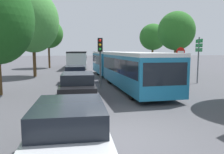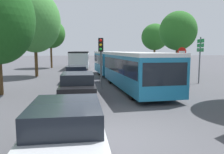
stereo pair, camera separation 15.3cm
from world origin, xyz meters
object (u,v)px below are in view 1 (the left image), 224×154
(city_bus_rear, at_px, (78,58))
(direction_sign_post, at_px, (199,51))
(queued_car_silver, at_px, (70,131))
(tree_left_distant, at_px, (48,34))
(tree_left_far, at_px, (33,21))
(tree_right_far, at_px, (153,38))
(articulated_bus, at_px, (121,65))
(tree_right_mid, at_px, (176,31))
(queued_car_black, at_px, (78,86))
(queued_car_navy, at_px, (75,74))
(traffic_light, at_px, (100,52))
(no_entry_sign, at_px, (180,60))

(city_bus_rear, xyz_separation_m, direction_sign_post, (9.46, -17.17, 1.17))
(queued_car_silver, relative_size, tree_left_distant, 0.57)
(queued_car_silver, xyz_separation_m, tree_left_distant, (-4.31, 28.07, 4.25))
(tree_left_far, height_order, tree_left_distant, tree_left_far)
(queued_car_silver, xyz_separation_m, tree_right_far, (10.22, 24.43, 3.60))
(articulated_bus, relative_size, tree_right_mid, 2.61)
(tree_right_far, bearing_deg, queued_car_black, -119.35)
(articulated_bus, distance_m, tree_left_far, 9.91)
(queued_car_navy, bearing_deg, traffic_light, -150.79)
(queued_car_navy, bearing_deg, articulated_bus, -90.48)
(tree_right_mid, height_order, tree_right_far, tree_right_mid)
(city_bus_rear, height_order, queued_car_silver, city_bus_rear)
(queued_car_navy, relative_size, direction_sign_post, 1.08)
(tree_right_far, bearing_deg, no_entry_sign, -99.70)
(queued_car_navy, height_order, traffic_light, traffic_light)
(direction_sign_post, height_order, tree_left_distant, tree_left_distant)
(direction_sign_post, relative_size, tree_right_mid, 0.56)
(traffic_light, bearing_deg, tree_left_far, -132.18)
(direction_sign_post, xyz_separation_m, tree_right_far, (0.86, 13.49, 1.74))
(tree_left_far, xyz_separation_m, tree_right_mid, (13.94, -1.53, -0.88))
(queued_car_black, distance_m, tree_left_far, 12.66)
(queued_car_silver, relative_size, no_entry_sign, 1.43)
(no_entry_sign, xyz_separation_m, tree_right_mid, (1.76, 4.81, 2.59))
(tree_left_distant, xyz_separation_m, tree_right_mid, (14.00, -12.22, -0.48))
(queued_car_black, distance_m, tree_left_distant, 22.49)
(tree_left_distant, bearing_deg, queued_car_silver, -81.27)
(traffic_light, xyz_separation_m, tree_left_distant, (-5.88, 18.48, 2.46))
(queued_car_black, height_order, tree_right_mid, tree_right_mid)
(tree_left_distant, height_order, tree_right_mid, tree_left_distant)
(traffic_light, relative_size, tree_right_mid, 0.53)
(direction_sign_post, bearing_deg, tree_left_distant, -40.60)
(queued_car_black, distance_m, tree_right_mid, 13.96)
(queued_car_black, xyz_separation_m, direction_sign_post, (9.26, 4.51, 1.85))
(city_bus_rear, bearing_deg, tree_left_distant, 92.45)
(tree_right_mid, bearing_deg, no_entry_sign, -110.07)
(queued_car_navy, xyz_separation_m, tree_left_far, (-4.08, 4.74, 4.67))
(queued_car_silver, relative_size, tree_left_far, 0.48)
(direction_sign_post, bearing_deg, queued_car_black, 36.77)
(articulated_bus, height_order, city_bus_rear, articulated_bus)
(direction_sign_post, xyz_separation_m, tree_left_far, (-13.61, 6.44, 2.78))
(queued_car_black, xyz_separation_m, queued_car_navy, (-0.27, 6.21, -0.04))
(traffic_light, xyz_separation_m, direction_sign_post, (7.79, 1.36, 0.07))
(direction_sign_post, xyz_separation_m, tree_right_mid, (0.33, 4.91, 1.90))
(tree_left_far, bearing_deg, queued_car_black, -68.34)
(queued_car_silver, bearing_deg, city_bus_rear, -0.25)
(tree_left_distant, bearing_deg, tree_right_far, -14.04)
(city_bus_rear, bearing_deg, tree_right_mid, -139.50)
(tree_right_mid, bearing_deg, tree_left_far, 173.73)
(articulated_bus, bearing_deg, queued_car_black, -32.93)
(articulated_bus, xyz_separation_m, tree_right_mid, (6.17, 3.21, 3.05))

